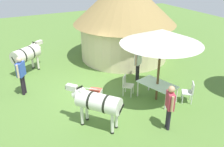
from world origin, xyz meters
name	(u,v)px	position (x,y,z in m)	size (l,w,h in m)	color
ground_plane	(90,91)	(0.00, 0.00, 0.00)	(36.00, 36.00, 0.00)	#557B35
thatched_hut	(125,15)	(-3.06, 3.53, 2.52)	(5.88, 5.88, 4.69)	beige
shade_umbrella	(162,37)	(1.94, 2.26, 2.76)	(3.20, 3.20, 3.04)	brown
patio_dining_table	(157,85)	(1.94, 2.26, 0.66)	(1.75, 1.27, 0.74)	silver
patio_chair_near_lawn	(190,91)	(2.73, 3.32, 0.52)	(0.60, 0.60, 0.90)	silver
patio_chair_near_hut	(126,84)	(1.00, 1.33, 0.52)	(0.61, 0.61, 0.90)	silver
guest_beside_umbrella	(170,104)	(3.73, 1.41, 1.01)	(0.55, 0.38, 1.68)	#221D2B
guest_behind_table	(138,61)	(-0.03, 2.56, 0.99)	(0.41, 0.51, 1.65)	#252026
standing_watcher	(21,72)	(-1.12, -2.65, 1.06)	(0.54, 0.45, 1.76)	black
striped_lounge_chair	(94,91)	(0.50, 0.01, 0.25)	(0.96, 0.93, 0.61)	#C44A3A
zebra_nearest_camera	(27,54)	(-3.38, -2.04, 1.00)	(1.49, 1.86, 1.54)	silver
zebra_by_umbrella	(97,102)	(2.48, -0.71, 0.97)	(1.85, 1.58, 1.51)	silver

